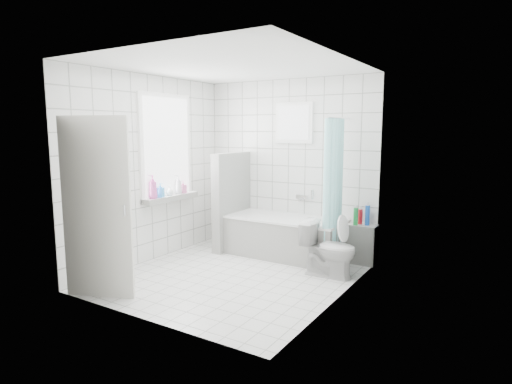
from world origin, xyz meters
The scene contains 19 objects.
ground centered at (0.00, 0.00, 0.00)m, with size 3.00×3.00×0.00m, color white.
ceiling centered at (0.00, 0.00, 2.60)m, with size 3.00×3.00×0.00m, color white.
wall_back centered at (0.00, 1.50, 1.30)m, with size 2.80×0.02×2.60m, color white.
wall_front centered at (0.00, -1.50, 1.30)m, with size 2.80×0.02×2.60m, color white.
wall_left centered at (-1.40, 0.00, 1.30)m, with size 0.02×3.00×2.60m, color white.
wall_right centered at (1.40, 0.00, 1.30)m, with size 0.02×3.00×2.60m, color white.
window_left centered at (-1.35, 0.30, 1.60)m, with size 0.01×0.90×1.40m, color white.
window_back centered at (0.10, 1.46, 1.95)m, with size 0.50×0.01×0.50m, color white.
window_sill centered at (-1.31, 0.30, 0.86)m, with size 0.18×1.02×0.08m, color white.
door centered at (-0.88, -1.33, 1.00)m, with size 0.04×0.80×2.00m, color silver.
bathtub centered at (0.15, 1.12, 0.29)m, with size 1.71×0.77×0.58m.
partition_wall centered at (-0.77, 1.07, 0.75)m, with size 0.15×0.85×1.50m, color white.
tiled_ledge centered at (1.22, 1.38, 0.28)m, with size 0.40×0.24×0.55m, color white.
toilet centered at (1.03, 0.65, 0.35)m, with size 0.39×0.69×0.70m, color silver.
curtain_rod centered at (0.95, 1.10, 2.00)m, with size 0.02×0.02×0.80m, color silver.
shower_curtain centered at (0.95, 0.97, 1.10)m, with size 0.14×0.48×1.78m, color #51EEED, non-canonical shape.
tub_faucet centered at (0.25, 1.46, 0.85)m, with size 0.18×0.06×0.06m, color silver.
sill_bottles centered at (-1.30, 0.19, 1.03)m, with size 0.16×0.75×0.33m.
ledge_bottles centered at (1.21, 1.36, 0.67)m, with size 0.20×0.17×0.27m.
Camera 1 is at (3.00, -4.31, 1.85)m, focal length 30.00 mm.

